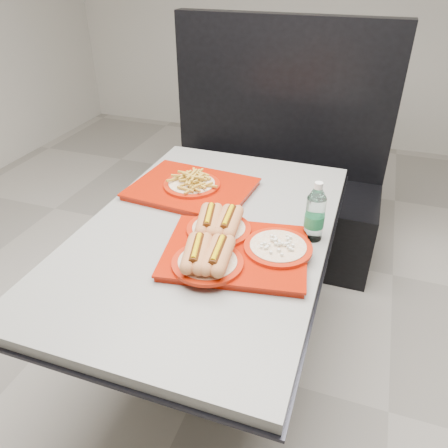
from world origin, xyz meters
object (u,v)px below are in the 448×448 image
(tray_far, at_px, (192,186))
(diner_table, at_px, (207,263))
(water_bottle, at_px, (315,215))
(tray_near, at_px, (230,245))
(booth_bench, at_px, (271,185))

(tray_far, bearing_deg, diner_table, -56.81)
(tray_far, relative_size, water_bottle, 2.35)
(tray_near, bearing_deg, tray_far, 128.36)
(booth_bench, relative_size, tray_far, 2.56)
(tray_near, height_order, water_bottle, water_bottle)
(tray_near, xyz_separation_m, tray_far, (-0.30, 0.38, -0.01))
(diner_table, xyz_separation_m, tray_far, (-0.16, 0.25, 0.19))
(tray_far, bearing_deg, booth_bench, 79.14)
(diner_table, distance_m, booth_bench, 1.11)
(tray_near, xyz_separation_m, water_bottle, (0.25, 0.20, 0.06))
(booth_bench, relative_size, tray_near, 2.53)
(booth_bench, xyz_separation_m, tray_far, (-0.16, -0.85, 0.38))
(diner_table, xyz_separation_m, booth_bench, (0.00, 1.09, -0.18))
(diner_table, height_order, tray_near, tray_near)
(tray_far, distance_m, water_bottle, 0.58)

